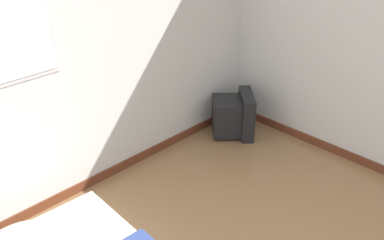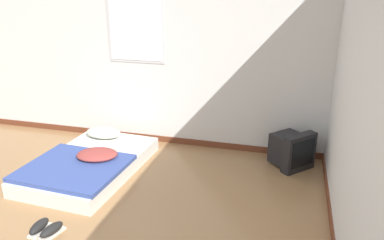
% 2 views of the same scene
% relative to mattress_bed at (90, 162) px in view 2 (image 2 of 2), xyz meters
% --- Properties ---
extents(wall_back, '(7.25, 0.08, 2.60)m').
position_rel_mattress_bed_xyz_m(wall_back, '(0.48, 1.19, 1.17)').
color(wall_back, silver).
rests_on(wall_back, ground_plane).
extents(mattress_bed, '(1.22, 1.83, 0.33)m').
position_rel_mattress_bed_xyz_m(mattress_bed, '(0.00, 0.00, 0.00)').
color(mattress_bed, silver).
rests_on(mattress_bed, ground_plane).
extents(crt_tv, '(0.61, 0.61, 0.49)m').
position_rel_mattress_bed_xyz_m(crt_tv, '(2.47, 0.83, 0.11)').
color(crt_tv, black).
rests_on(crt_tv, ground_plane).
extents(sneaker_pair, '(0.29, 0.28, 0.10)m').
position_rel_mattress_bed_xyz_m(sneaker_pair, '(0.24, -1.26, -0.07)').
color(sneaker_pair, silver).
rests_on(sneaker_pair, ground_plane).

